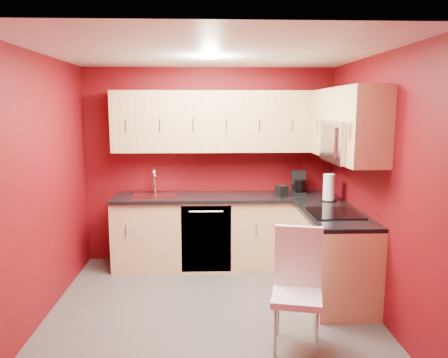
{
  "coord_description": "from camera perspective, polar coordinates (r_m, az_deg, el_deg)",
  "views": [
    {
      "loc": [
        -0.04,
        -4.15,
        1.99
      ],
      "look_at": [
        0.15,
        0.55,
        1.22
      ],
      "focal_mm": 35.0,
      "sensor_mm": 36.0,
      "label": 1
    }
  ],
  "objects": [
    {
      "name": "floor",
      "position": [
        4.6,
        -1.64,
        -16.37
      ],
      "size": [
        3.2,
        3.2,
        0.0
      ],
      "primitive_type": "plane",
      "color": "#4D4A48",
      "rests_on": "ground"
    },
    {
      "name": "ceiling",
      "position": [
        4.18,
        -1.81,
        16.25
      ],
      "size": [
        3.2,
        3.2,
        0.0
      ],
      "primitive_type": "plane",
      "rotation": [
        3.14,
        0.0,
        0.0
      ],
      "color": "white",
      "rests_on": "wall_back"
    },
    {
      "name": "wall_back",
      "position": [
        5.7,
        -1.89,
        1.79
      ],
      "size": [
        3.2,
        0.0,
        3.2
      ],
      "primitive_type": "plane",
      "rotation": [
        1.57,
        0.0,
        0.0
      ],
      "color": "#5F0911",
      "rests_on": "floor"
    },
    {
      "name": "wall_front",
      "position": [
        2.75,
        -1.38,
        -6.38
      ],
      "size": [
        3.2,
        0.0,
        3.2
      ],
      "primitive_type": "plane",
      "rotation": [
        -1.57,
        0.0,
        0.0
      ],
      "color": "#5F0911",
      "rests_on": "floor"
    },
    {
      "name": "wall_left",
      "position": [
        4.49,
        -22.58,
        -0.95
      ],
      "size": [
        0.0,
        3.0,
        3.0
      ],
      "primitive_type": "plane",
      "rotation": [
        1.57,
        0.0,
        1.57
      ],
      "color": "#5F0911",
      "rests_on": "floor"
    },
    {
      "name": "wall_right",
      "position": [
        4.52,
        18.99,
        -0.68
      ],
      "size": [
        0.0,
        3.0,
        3.0
      ],
      "primitive_type": "plane",
      "rotation": [
        1.57,
        0.0,
        -1.57
      ],
      "color": "#5F0911",
      "rests_on": "floor"
    },
    {
      "name": "base_cabinets_back",
      "position": [
        5.58,
        0.25,
        -6.94
      ],
      "size": [
        2.8,
        0.6,
        0.87
      ],
      "primitive_type": "cube",
      "color": "tan",
      "rests_on": "floor"
    },
    {
      "name": "base_cabinets_right",
      "position": [
        4.86,
        14.05,
        -9.72
      ],
      "size": [
        0.6,
        1.3,
        0.87
      ],
      "primitive_type": "cube",
      "color": "tan",
      "rests_on": "floor"
    },
    {
      "name": "countertop_back",
      "position": [
        5.45,
        0.27,
        -2.39
      ],
      "size": [
        2.8,
        0.63,
        0.04
      ],
      "primitive_type": "cube",
      "color": "black",
      "rests_on": "base_cabinets_back"
    },
    {
      "name": "countertop_right",
      "position": [
        4.71,
        14.15,
        -4.54
      ],
      "size": [
        0.63,
        1.27,
        0.04
      ],
      "primitive_type": "cube",
      "color": "black",
      "rests_on": "base_cabinets_right"
    },
    {
      "name": "upper_cabinets_back",
      "position": [
        5.48,
        0.21,
        7.53
      ],
      "size": [
        2.8,
        0.35,
        0.75
      ],
      "primitive_type": "cube",
      "color": "tan",
      "rests_on": "wall_back"
    },
    {
      "name": "upper_cabinets_right",
      "position": [
        4.82,
        15.53,
        7.7
      ],
      "size": [
        0.35,
        1.55,
        0.75
      ],
      "color": "tan",
      "rests_on": "wall_right"
    },
    {
      "name": "microwave",
      "position": [
        4.59,
        15.96,
        4.77
      ],
      "size": [
        0.42,
        0.76,
        0.42
      ],
      "color": "silver",
      "rests_on": "upper_cabinets_right"
    },
    {
      "name": "cooktop",
      "position": [
        4.67,
        14.22,
        -4.35
      ],
      "size": [
        0.5,
        0.55,
        0.01
      ],
      "primitive_type": "cube",
      "color": "black",
      "rests_on": "countertop_right"
    },
    {
      "name": "sink",
      "position": [
        5.49,
        -9.17,
        -1.84
      ],
      "size": [
        0.52,
        0.42,
        0.35
      ],
      "color": "silver",
      "rests_on": "countertop_back"
    },
    {
      "name": "dishwasher_front",
      "position": [
        5.29,
        -2.33,
        -7.84
      ],
      "size": [
        0.6,
        0.02,
        0.82
      ],
      "primitive_type": "cube",
      "color": "black",
      "rests_on": "base_cabinets_back"
    },
    {
      "name": "downlight",
      "position": [
        4.48,
        -1.84,
        15.59
      ],
      "size": [
        0.2,
        0.2,
        0.01
      ],
      "primitive_type": "cylinder",
      "color": "white",
      "rests_on": "ceiling"
    },
    {
      "name": "coffee_maker",
      "position": [
        5.6,
        9.76,
        -0.47
      ],
      "size": [
        0.2,
        0.25,
        0.29
      ],
      "primitive_type": null,
      "rotation": [
        0.0,
        0.0,
        -0.11
      ],
      "color": "black",
      "rests_on": "countertop_back"
    },
    {
      "name": "napkin_holder",
      "position": [
        5.44,
        7.55,
        -1.56
      ],
      "size": [
        0.16,
        0.16,
        0.14
      ],
      "primitive_type": null,
      "rotation": [
        0.0,
        0.0,
        0.38
      ],
      "color": "black",
      "rests_on": "countertop_back"
    },
    {
      "name": "paper_towel",
      "position": [
        5.27,
        13.55,
        -1.08
      ],
      "size": [
        0.22,
        0.22,
        0.32
      ],
      "primitive_type": null,
      "rotation": [
        0.0,
        0.0,
        0.24
      ],
      "color": "white",
      "rests_on": "countertop_right"
    },
    {
      "name": "dining_chair",
      "position": [
        3.77,
        9.51,
        -14.18
      ],
      "size": [
        0.49,
        0.5,
        1.0
      ],
      "primitive_type": null,
      "rotation": [
        0.0,
        0.0,
        -0.23
      ],
      "color": "silver",
      "rests_on": "floor"
    }
  ]
}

